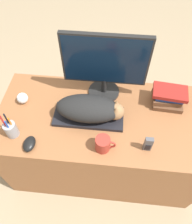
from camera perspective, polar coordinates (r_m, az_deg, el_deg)
ground_plane at (r=1.92m, az=0.48°, el=-21.79°), size 12.00×12.00×0.00m
desk at (r=1.72m, az=1.64°, el=-8.00°), size 1.41×0.66×0.71m
keyboard at (r=1.40m, az=-1.95°, el=-1.18°), size 0.44×0.18×0.02m
cat at (r=1.33m, az=-1.31°, el=0.88°), size 0.42×0.19×0.15m
monitor at (r=1.36m, az=2.35°, el=12.49°), size 0.53×0.21×0.46m
computer_mouse at (r=1.34m, az=-17.02°, el=-7.95°), size 0.07×0.10×0.04m
coffee_mug at (r=1.25m, az=1.89°, el=-8.33°), size 0.12×0.09×0.10m
pen_cup at (r=1.39m, az=-21.35°, el=-4.19°), size 0.07×0.07×0.21m
baseball at (r=1.54m, az=-18.67°, el=3.46°), size 0.07×0.07×0.07m
phone at (r=1.28m, az=13.44°, el=-8.18°), size 0.05×0.03×0.11m
book_stack at (r=1.51m, az=18.32°, el=3.73°), size 0.23×0.17×0.12m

